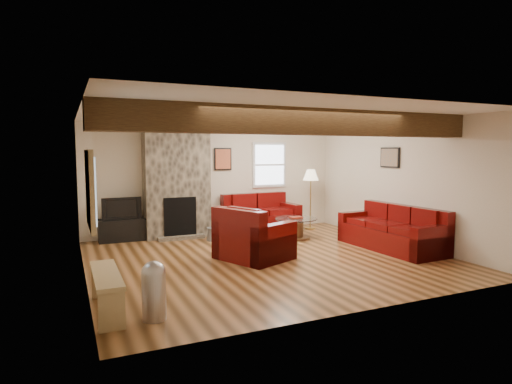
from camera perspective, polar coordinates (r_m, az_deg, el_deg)
room at (r=7.46m, az=1.55°, el=0.60°), size 8.00×8.00×8.00m
oak_beam at (r=6.34m, az=6.54°, el=9.30°), size 6.00×0.36×0.38m
chimney_breast at (r=9.48m, az=-10.52°, el=1.37°), size 1.40×0.67×2.50m
back_window at (r=10.46m, az=1.79°, el=3.64°), size 0.90×0.08×1.10m
hatch_window at (r=5.22m, az=-21.18°, el=0.34°), size 0.08×1.00×0.90m
ceiling_dome at (r=8.66m, az=4.39°, el=9.14°), size 0.40×0.40×0.18m
artwork_back at (r=9.99m, az=-4.43°, el=4.40°), size 0.42×0.06×0.52m
artwork_right at (r=9.34m, az=17.38°, el=4.41°), size 0.06×0.55×0.42m
sofa_three at (r=8.66m, az=17.55°, el=-4.55°), size 0.99×2.18×0.83m
loveseat at (r=9.94m, az=0.70°, el=-2.87°), size 1.71×1.04×0.88m
armchair_red at (r=7.51m, az=-0.25°, el=-5.47°), size 1.36×1.43×0.92m
coffee_table at (r=9.30m, az=5.35°, el=-4.84°), size 0.91×0.91×0.47m
tv_cabinet at (r=9.43m, az=-17.44°, el=-4.84°), size 0.94×0.38×0.47m
television at (r=9.36m, az=-17.52°, el=-2.05°), size 0.79×0.10×0.46m
floor_lamp at (r=10.39m, az=7.32°, el=1.84°), size 0.37×0.37×1.44m
pine_bench at (r=5.42m, az=-19.29°, el=-12.56°), size 0.29×1.25×0.47m
pedal_bin at (r=5.02m, az=-13.46°, el=-12.65°), size 0.35×0.35×0.67m
coal_bucket at (r=9.11m, az=-5.67°, el=-5.57°), size 0.30×0.30×0.28m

